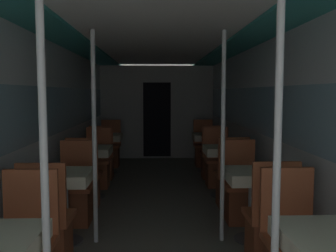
# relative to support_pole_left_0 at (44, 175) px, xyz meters

# --- Properties ---
(wall_left) EXTENTS (0.05, 9.96, 2.16)m
(wall_left) POSITION_rel_support_pole_left_0_xyz_m (-0.68, 2.67, 0.03)
(wall_left) COLOR silver
(wall_left) RESTS_ON ground_plane
(wall_right) EXTENTS (0.05, 9.96, 2.16)m
(wall_right) POSITION_rel_support_pole_left_0_xyz_m (1.99, 2.67, 0.03)
(wall_right) COLOR silver
(wall_right) RESTS_ON ground_plane
(ceiling_panel) EXTENTS (2.67, 9.96, 0.07)m
(ceiling_panel) POSITION_rel_support_pole_left_0_xyz_m (0.65, 2.67, 1.12)
(ceiling_panel) COLOR white
(ceiling_panel) RESTS_ON wall_left
(bulkhead_far) EXTENTS (2.62, 0.09, 2.16)m
(bulkhead_far) POSITION_rel_support_pole_left_0_xyz_m (0.65, 6.67, -0.00)
(bulkhead_far) COLOR #A8A8A3
(bulkhead_far) RESTS_ON ground_plane
(support_pole_left_0) EXTENTS (0.05, 0.05, 2.16)m
(support_pole_left_0) POSITION_rel_support_pole_left_0_xyz_m (0.00, 0.00, 0.00)
(support_pole_left_0) COLOR silver
(support_pole_left_0) RESTS_ON ground_plane
(dining_table_left_1) EXTENTS (0.56, 0.56, 0.74)m
(dining_table_left_1) POSITION_rel_support_pole_left_0_xyz_m (-0.32, 1.70, -0.46)
(dining_table_left_1) COLOR #4C4C51
(dining_table_left_1) RESTS_ON ground_plane
(chair_left_near_1) EXTENTS (0.41, 0.41, 0.97)m
(chair_left_near_1) POSITION_rel_support_pole_left_0_xyz_m (-0.32, 1.13, -0.78)
(chair_left_near_1) COLOR brown
(chair_left_near_1) RESTS_ON ground_plane
(chair_left_far_1) EXTENTS (0.41, 0.41, 0.97)m
(chair_left_far_1) POSITION_rel_support_pole_left_0_xyz_m (-0.32, 2.27, -0.78)
(chair_left_far_1) COLOR brown
(chair_left_far_1) RESTS_ON ground_plane
(support_pole_left_1) EXTENTS (0.05, 0.05, 2.16)m
(support_pole_left_1) POSITION_rel_support_pole_left_0_xyz_m (0.00, 1.70, 0.00)
(support_pole_left_1) COLOR silver
(support_pole_left_1) RESTS_ON ground_plane
(dining_table_left_2) EXTENTS (0.56, 0.56, 0.74)m
(dining_table_left_2) POSITION_rel_support_pole_left_0_xyz_m (-0.32, 3.40, -0.46)
(dining_table_left_2) COLOR #4C4C51
(dining_table_left_2) RESTS_ON ground_plane
(chair_left_near_2) EXTENTS (0.41, 0.41, 0.97)m
(chair_left_near_2) POSITION_rel_support_pole_left_0_xyz_m (-0.32, 2.83, -0.78)
(chair_left_near_2) COLOR brown
(chair_left_near_2) RESTS_ON ground_plane
(chair_left_far_2) EXTENTS (0.41, 0.41, 0.97)m
(chair_left_far_2) POSITION_rel_support_pole_left_0_xyz_m (-0.32, 3.97, -0.78)
(chair_left_far_2) COLOR brown
(chair_left_far_2) RESTS_ON ground_plane
(dining_table_left_3) EXTENTS (0.56, 0.56, 0.74)m
(dining_table_left_3) POSITION_rel_support_pole_left_0_xyz_m (-0.32, 5.10, -0.46)
(dining_table_left_3) COLOR #4C4C51
(dining_table_left_3) RESTS_ON ground_plane
(chair_left_near_3) EXTENTS (0.41, 0.41, 0.97)m
(chair_left_near_3) POSITION_rel_support_pole_left_0_xyz_m (-0.32, 4.53, -0.78)
(chair_left_near_3) COLOR brown
(chair_left_near_3) RESTS_ON ground_plane
(chair_left_far_3) EXTENTS (0.41, 0.41, 0.97)m
(chair_left_far_3) POSITION_rel_support_pole_left_0_xyz_m (-0.32, 5.67, -0.78)
(chair_left_far_3) COLOR brown
(chair_left_far_3) RESTS_ON ground_plane
(dining_table_right_0) EXTENTS (0.56, 0.56, 0.74)m
(dining_table_right_0) POSITION_rel_support_pole_left_0_xyz_m (1.63, -0.00, -0.46)
(dining_table_right_0) COLOR #4C4C51
(dining_table_right_0) RESTS_ON ground_plane
(support_pole_right_0) EXTENTS (0.05, 0.05, 2.16)m
(support_pole_right_0) POSITION_rel_support_pole_left_0_xyz_m (1.30, 0.00, 0.00)
(support_pole_right_0) COLOR silver
(support_pole_right_0) RESTS_ON ground_plane
(dining_table_right_1) EXTENTS (0.56, 0.56, 0.74)m
(dining_table_right_1) POSITION_rel_support_pole_left_0_xyz_m (1.63, 1.70, -0.46)
(dining_table_right_1) COLOR #4C4C51
(dining_table_right_1) RESTS_ON ground_plane
(chair_right_near_1) EXTENTS (0.41, 0.41, 0.97)m
(chair_right_near_1) POSITION_rel_support_pole_left_0_xyz_m (1.63, 1.13, -0.78)
(chair_right_near_1) COLOR brown
(chair_right_near_1) RESTS_ON ground_plane
(chair_right_far_1) EXTENTS (0.41, 0.41, 0.97)m
(chair_right_far_1) POSITION_rel_support_pole_left_0_xyz_m (1.63, 2.27, -0.78)
(chair_right_far_1) COLOR brown
(chair_right_far_1) RESTS_ON ground_plane
(support_pole_right_1) EXTENTS (0.05, 0.05, 2.16)m
(support_pole_right_1) POSITION_rel_support_pole_left_0_xyz_m (1.30, 1.70, 0.00)
(support_pole_right_1) COLOR silver
(support_pole_right_1) RESTS_ON ground_plane
(dining_table_right_2) EXTENTS (0.56, 0.56, 0.74)m
(dining_table_right_2) POSITION_rel_support_pole_left_0_xyz_m (1.63, 3.40, -0.46)
(dining_table_right_2) COLOR #4C4C51
(dining_table_right_2) RESTS_ON ground_plane
(chair_right_near_2) EXTENTS (0.41, 0.41, 0.97)m
(chair_right_near_2) POSITION_rel_support_pole_left_0_xyz_m (1.63, 2.83, -0.78)
(chair_right_near_2) COLOR brown
(chair_right_near_2) RESTS_ON ground_plane
(chair_right_far_2) EXTENTS (0.41, 0.41, 0.97)m
(chair_right_far_2) POSITION_rel_support_pole_left_0_xyz_m (1.63, 3.97, -0.78)
(chair_right_far_2) COLOR brown
(chair_right_far_2) RESTS_ON ground_plane
(dining_table_right_3) EXTENTS (0.56, 0.56, 0.74)m
(dining_table_right_3) POSITION_rel_support_pole_left_0_xyz_m (1.63, 5.10, -0.46)
(dining_table_right_3) COLOR #4C4C51
(dining_table_right_3) RESTS_ON ground_plane
(chair_right_near_3) EXTENTS (0.41, 0.41, 0.97)m
(chair_right_near_3) POSITION_rel_support_pole_left_0_xyz_m (1.63, 4.53, -0.78)
(chair_right_near_3) COLOR brown
(chair_right_near_3) RESTS_ON ground_plane
(chair_right_far_3) EXTENTS (0.41, 0.41, 0.97)m
(chair_right_far_3) POSITION_rel_support_pole_left_0_xyz_m (1.63, 5.67, -0.78)
(chair_right_far_3) COLOR brown
(chair_right_far_3) RESTS_ON ground_plane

